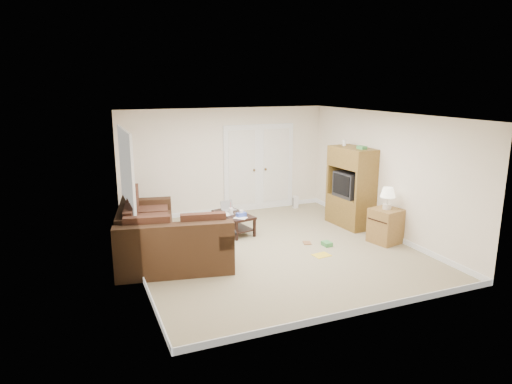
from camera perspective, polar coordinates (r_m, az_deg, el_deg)
name	(u,v)px	position (r m, az deg, el deg)	size (l,w,h in m)	color
floor	(272,249)	(8.68, 2.08, -7.12)	(5.50, 5.50, 0.00)	tan
ceiling	(274,115)	(8.15, 2.23, 9.57)	(5.00, 5.50, 0.02)	white
wall_left	(133,197)	(7.67, -15.14, -0.59)	(0.02, 5.50, 2.50)	white
wall_right	(385,174)	(9.61, 15.88, 2.14)	(0.02, 5.50, 2.50)	white
wall_back	(225,161)	(10.85, -3.84, 3.87)	(5.00, 0.02, 2.50)	white
wall_front	(361,227)	(6.01, 13.00, -4.31)	(5.00, 0.02, 2.50)	white
baseboards	(273,246)	(8.67, 2.08, -6.81)	(5.00, 5.50, 0.10)	silver
french_doors	(259,168)	(11.14, 0.39, 3.03)	(1.80, 0.05, 2.13)	silver
window_left	(127,168)	(8.59, -15.88, 2.88)	(0.05, 1.92, 1.42)	silver
sectional_sofa	(158,237)	(8.42, -12.13, -5.56)	(2.06, 3.18, 0.89)	#3E2718
coffee_table	(233,222)	(9.56, -2.85, -3.76)	(0.70, 1.09, 0.68)	black
tv_armoire	(352,187)	(10.09, 11.85, 0.68)	(0.67, 1.12, 1.85)	brown
side_cabinet	(386,223)	(9.26, 15.92, -3.73)	(0.63, 0.63, 1.10)	olive
space_heater	(295,202)	(11.46, 4.94, -1.25)	(0.12, 0.10, 0.30)	white
floor_magazine	(322,255)	(8.45, 8.20, -7.82)	(0.31, 0.24, 0.01)	yellow
floor_greenbox	(327,244)	(8.93, 8.84, -6.41)	(0.15, 0.20, 0.08)	#418F49
floor_book	(303,243)	(9.01, 5.94, -6.37)	(0.15, 0.20, 0.02)	brown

